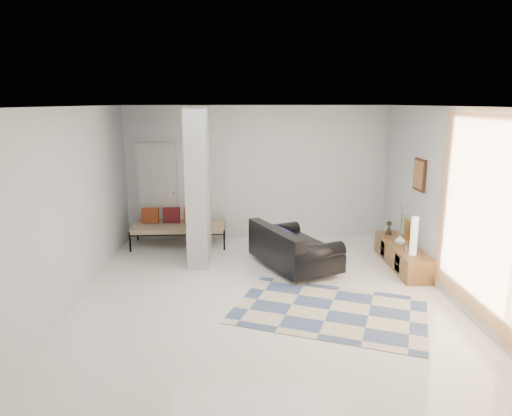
{
  "coord_description": "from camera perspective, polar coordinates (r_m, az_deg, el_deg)",
  "views": [
    {
      "loc": [
        -0.31,
        -6.53,
        2.85
      ],
      "look_at": [
        -0.09,
        0.6,
        1.2
      ],
      "focal_mm": 32.0,
      "sensor_mm": 36.0,
      "label": 1
    }
  ],
  "objects": [
    {
      "name": "floor",
      "position": [
        7.13,
        0.91,
        -10.52
      ],
      "size": [
        6.0,
        6.0,
        0.0
      ],
      "primitive_type": "plane",
      "color": "white",
      "rests_on": "ground"
    },
    {
      "name": "ceiling",
      "position": [
        6.54,
        1.0,
        12.59
      ],
      "size": [
        6.0,
        6.0,
        0.0
      ],
      "primitive_type": "plane",
      "rotation": [
        3.14,
        0.0,
        0.0
      ],
      "color": "white",
      "rests_on": "wall_back"
    },
    {
      "name": "wall_back",
      "position": [
        9.65,
        0.1,
        4.39
      ],
      "size": [
        6.0,
        0.0,
        6.0
      ],
      "primitive_type": "plane",
      "rotation": [
        1.57,
        0.0,
        0.0
      ],
      "color": "silver",
      "rests_on": "ground"
    },
    {
      "name": "wall_front",
      "position": [
        3.83,
        3.1,
        -9.26
      ],
      "size": [
        6.0,
        0.0,
        6.0
      ],
      "primitive_type": "plane",
      "rotation": [
        -1.57,
        0.0,
        0.0
      ],
      "color": "silver",
      "rests_on": "ground"
    },
    {
      "name": "wall_left",
      "position": [
        7.12,
        -21.74,
        0.34
      ],
      "size": [
        0.0,
        6.0,
        6.0
      ],
      "primitive_type": "plane",
      "rotation": [
        1.57,
        0.0,
        1.57
      ],
      "color": "silver",
      "rests_on": "ground"
    },
    {
      "name": "wall_right",
      "position": [
        7.36,
        22.87,
        0.63
      ],
      "size": [
        0.0,
        6.0,
        6.0
      ],
      "primitive_type": "plane",
      "rotation": [
        1.57,
        0.0,
        -1.57
      ],
      "color": "silver",
      "rests_on": "ground"
    },
    {
      "name": "partition_column",
      "position": [
        8.3,
        -7.2,
        2.87
      ],
      "size": [
        0.35,
        1.2,
        2.8
      ],
      "primitive_type": "cube",
      "color": "#9FA3A5",
      "rests_on": "floor"
    },
    {
      "name": "hallway_door",
      "position": [
        9.83,
        -12.23,
        2.01
      ],
      "size": [
        0.85,
        0.06,
        2.04
      ],
      "primitive_type": "cube",
      "color": "beige",
      "rests_on": "floor"
    },
    {
      "name": "curtain",
      "position": [
        6.31,
        26.5,
        -1.19
      ],
      "size": [
        0.0,
        2.55,
        2.55
      ],
      "primitive_type": "plane",
      "rotation": [
        1.57,
        0.0,
        1.57
      ],
      "color": "#FF9E43",
      "rests_on": "wall_right"
    },
    {
      "name": "wall_art",
      "position": [
        8.29,
        19.77,
        3.94
      ],
      "size": [
        0.04,
        0.45,
        0.55
      ],
      "primitive_type": "cube",
      "color": "#3C1E10",
      "rests_on": "wall_right"
    },
    {
      "name": "media_console",
      "position": [
        8.55,
        17.77,
        -5.64
      ],
      "size": [
        0.45,
        1.84,
        0.8
      ],
      "color": "brown",
      "rests_on": "floor"
    },
    {
      "name": "loveseat",
      "position": [
        8.03,
        4.43,
        -5.13
      ],
      "size": [
        1.6,
        1.94,
        0.76
      ],
      "rotation": [
        0.0,
        0.0,
        0.43
      ],
      "color": "silver",
      "rests_on": "floor"
    },
    {
      "name": "daybed",
      "position": [
        9.42,
        -9.74,
        -2.15
      ],
      "size": [
        1.89,
        0.85,
        0.77
      ],
      "rotation": [
        0.0,
        0.0,
        0.03
      ],
      "color": "black",
      "rests_on": "floor"
    },
    {
      "name": "area_rug",
      "position": [
        6.64,
        9.15,
        -12.5
      ],
      "size": [
        3.05,
        2.55,
        0.01
      ],
      "primitive_type": "cube",
      "rotation": [
        0.0,
        0.0,
        -0.37
      ],
      "color": "beige",
      "rests_on": "floor"
    },
    {
      "name": "cylinder_lamp",
      "position": [
        7.92,
        19.14,
        -3.32
      ],
      "size": [
        0.12,
        0.12,
        0.64
      ],
      "primitive_type": "cylinder",
      "color": "beige",
      "rests_on": "media_console"
    },
    {
      "name": "bronze_figurine",
      "position": [
        9.02,
        16.28,
        -2.41
      ],
      "size": [
        0.14,
        0.14,
        0.26
      ],
      "primitive_type": null,
      "rotation": [
        0.0,
        0.0,
        -0.12
      ],
      "color": "black",
      "rests_on": "media_console"
    },
    {
      "name": "vase",
      "position": [
        8.45,
        17.58,
        -3.82
      ],
      "size": [
        0.18,
        0.18,
        0.18
      ],
      "primitive_type": "imported",
      "rotation": [
        0.0,
        0.0,
        0.03
      ],
      "color": "white",
      "rests_on": "media_console"
    }
  ]
}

